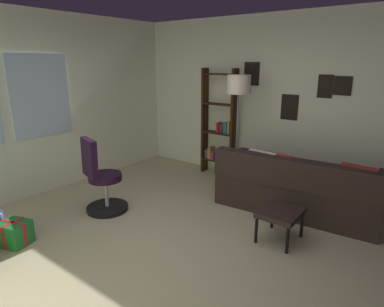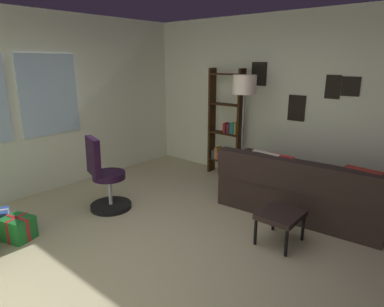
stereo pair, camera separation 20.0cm
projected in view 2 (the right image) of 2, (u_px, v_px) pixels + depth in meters
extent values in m
cube|color=#C2B68C|center=(168.00, 250.00, 3.68)|extent=(5.22, 5.19, 0.10)
cube|color=silver|center=(40.00, 104.00, 4.96)|extent=(5.22, 0.10, 2.70)
cube|color=silver|center=(49.00, 95.00, 4.98)|extent=(0.90, 0.03, 1.20)
cube|color=silver|center=(284.00, 102.00, 5.25)|extent=(0.10, 5.19, 2.70)
cube|color=black|center=(351.00, 86.00, 4.51)|extent=(0.02, 0.24, 0.26)
cube|color=black|center=(333.00, 87.00, 4.66)|extent=(0.02, 0.21, 0.33)
cube|color=black|center=(297.00, 108.00, 5.07)|extent=(0.02, 0.27, 0.39)
cube|color=black|center=(259.00, 74.00, 5.36)|extent=(0.02, 0.27, 0.37)
cube|color=#2C211D|center=(301.00, 197.00, 4.45)|extent=(1.02, 2.14, 0.44)
cube|color=#2C211D|center=(295.00, 175.00, 4.06)|extent=(0.36, 2.09, 0.37)
cube|color=#2C211D|center=(238.00, 161.00, 4.91)|extent=(0.88, 0.21, 0.20)
cube|color=#2C211D|center=(361.00, 190.00, 4.65)|extent=(0.62, 0.91, 0.44)
cube|color=red|center=(279.00, 170.00, 4.30)|extent=(0.22, 0.41, 0.42)
cube|color=beige|center=(265.00, 167.00, 4.41)|extent=(0.22, 0.42, 0.41)
cube|color=#A42B21|center=(361.00, 186.00, 3.74)|extent=(0.18, 0.41, 0.40)
cube|color=#2C211D|center=(281.00, 215.00, 3.66)|extent=(0.49, 0.42, 0.06)
cylinder|color=black|center=(286.00, 243.00, 3.44)|extent=(0.04, 0.04, 0.31)
cylinder|color=black|center=(303.00, 228.00, 3.75)|extent=(0.04, 0.04, 0.31)
cylinder|color=black|center=(255.00, 232.00, 3.67)|extent=(0.04, 0.04, 0.31)
cylinder|color=black|center=(274.00, 218.00, 3.98)|extent=(0.04, 0.04, 0.31)
cube|color=#1E722D|center=(18.00, 228.00, 3.79)|extent=(0.35, 0.38, 0.27)
cube|color=red|center=(18.00, 228.00, 3.79)|extent=(0.13, 0.32, 0.27)
cube|color=red|center=(18.00, 228.00, 3.79)|extent=(0.28, 0.12, 0.27)
cylinder|color=black|center=(111.00, 206.00, 4.61)|extent=(0.56, 0.56, 0.06)
cylinder|color=#B2B2B7|center=(110.00, 190.00, 4.55)|extent=(0.05, 0.05, 0.42)
cylinder|color=black|center=(109.00, 176.00, 4.49)|extent=(0.44, 0.44, 0.09)
cube|color=black|center=(93.00, 156.00, 4.31)|extent=(0.20, 0.41, 0.50)
cube|color=#331D0C|center=(240.00, 125.00, 5.55)|extent=(0.18, 0.04, 1.86)
cube|color=#331D0C|center=(212.00, 121.00, 5.93)|extent=(0.18, 0.04, 1.86)
cube|color=#331D0C|center=(225.00, 161.00, 5.93)|extent=(0.18, 0.56, 0.02)
cube|color=#331D0C|center=(225.00, 133.00, 5.79)|extent=(0.18, 0.56, 0.02)
cube|color=#331D0C|center=(226.00, 104.00, 5.65)|extent=(0.18, 0.56, 0.02)
cube|color=#331D0C|center=(227.00, 74.00, 5.51)|extent=(0.18, 0.56, 0.02)
cube|color=maroon|center=(235.00, 157.00, 5.77)|extent=(0.16, 0.05, 0.19)
cube|color=#234B87|center=(232.00, 157.00, 5.82)|extent=(0.15, 0.05, 0.16)
cube|color=beige|center=(229.00, 155.00, 5.85)|extent=(0.15, 0.07, 0.21)
cube|color=#3D6837|center=(225.00, 155.00, 5.92)|extent=(0.13, 0.08, 0.18)
cube|color=#793065|center=(221.00, 155.00, 5.96)|extent=(0.17, 0.06, 0.14)
cube|color=#B67A2F|center=(218.00, 153.00, 6.00)|extent=(0.16, 0.06, 0.22)
cube|color=#414555|center=(215.00, 154.00, 6.05)|extent=(0.15, 0.05, 0.15)
cube|color=olive|center=(237.00, 128.00, 5.63)|extent=(0.14, 0.04, 0.21)
cube|color=#1D727F|center=(233.00, 128.00, 5.68)|extent=(0.13, 0.07, 0.19)
cube|color=#5B1F25|center=(229.00, 128.00, 5.74)|extent=(0.13, 0.06, 0.16)
cube|color=maroon|center=(226.00, 128.00, 5.78)|extent=(0.14, 0.05, 0.17)
cylinder|color=slate|center=(240.00, 187.00, 5.34)|extent=(0.28, 0.28, 0.03)
cylinder|color=slate|center=(242.00, 142.00, 5.13)|extent=(0.03, 0.03, 1.47)
cylinder|color=#F7E3C9|center=(245.00, 84.00, 4.90)|extent=(0.35, 0.35, 0.28)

